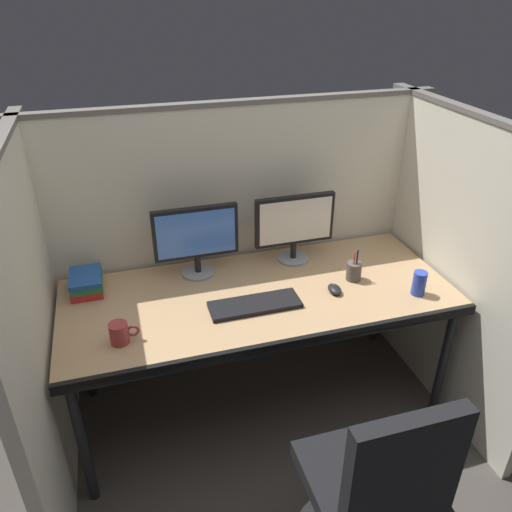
% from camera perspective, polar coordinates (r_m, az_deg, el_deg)
% --- Properties ---
extents(ground_plane, '(8.00, 8.00, 0.00)m').
position_cam_1_polar(ground_plane, '(2.75, 2.21, -20.55)').
color(ground_plane, '#423D38').
extents(cubicle_partition_rear, '(2.21, 0.06, 1.57)m').
position_cam_1_polar(cubicle_partition_rear, '(2.82, -2.28, 1.44)').
color(cubicle_partition_rear, beige).
rests_on(cubicle_partition_rear, ground).
extents(cubicle_partition_left, '(0.06, 1.41, 1.57)m').
position_cam_1_polar(cubicle_partition_left, '(2.32, -23.35, -7.97)').
color(cubicle_partition_left, beige).
rests_on(cubicle_partition_left, ground).
extents(cubicle_partition_right, '(0.06, 1.41, 1.57)m').
position_cam_1_polar(cubicle_partition_right, '(2.79, 20.94, -0.95)').
color(cubicle_partition_right, beige).
rests_on(cubicle_partition_right, ground).
extents(desk, '(1.90, 0.80, 0.74)m').
position_cam_1_polar(desk, '(2.49, 0.41, -5.28)').
color(desk, tan).
rests_on(desk, ground).
extents(office_chair, '(0.52, 0.52, 0.97)m').
position_cam_1_polar(office_chair, '(2.14, 12.75, -26.12)').
color(office_chair, black).
rests_on(office_chair, ground).
extents(monitor_left, '(0.43, 0.17, 0.37)m').
position_cam_1_polar(monitor_left, '(2.54, -6.81, 2.18)').
color(monitor_left, gray).
rests_on(monitor_left, desk).
extents(monitor_right, '(0.43, 0.17, 0.37)m').
position_cam_1_polar(monitor_right, '(2.66, 4.39, 3.64)').
color(monitor_right, gray).
rests_on(monitor_right, desk).
extents(keyboard_main, '(0.43, 0.15, 0.02)m').
position_cam_1_polar(keyboard_main, '(2.37, -0.13, -5.54)').
color(keyboard_main, black).
rests_on(keyboard_main, desk).
extents(computer_mouse, '(0.06, 0.10, 0.04)m').
position_cam_1_polar(computer_mouse, '(2.50, 8.90, -3.74)').
color(computer_mouse, black).
rests_on(computer_mouse, desk).
extents(pen_cup, '(0.08, 0.08, 0.17)m').
position_cam_1_polar(pen_cup, '(2.60, 11.03, -1.67)').
color(pen_cup, '#4C4742').
rests_on(pen_cup, desk).
extents(book_stack, '(0.15, 0.22, 0.09)m').
position_cam_1_polar(book_stack, '(2.60, -18.66, -2.85)').
color(book_stack, '#B22626').
rests_on(book_stack, desk).
extents(coffee_mug, '(0.13, 0.08, 0.09)m').
position_cam_1_polar(coffee_mug, '(2.21, -15.18, -8.42)').
color(coffee_mug, '#993333').
rests_on(coffee_mug, desk).
extents(soda_can, '(0.07, 0.07, 0.12)m').
position_cam_1_polar(soda_can, '(2.56, 18.00, -2.95)').
color(soda_can, '#263FB2').
rests_on(soda_can, desk).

